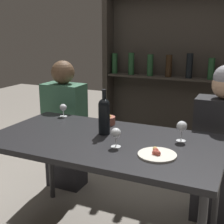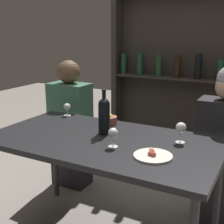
{
  "view_description": "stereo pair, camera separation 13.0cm",
  "coord_description": "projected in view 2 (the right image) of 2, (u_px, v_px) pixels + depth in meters",
  "views": [
    {
      "loc": [
        0.84,
        -1.71,
        1.46
      ],
      "look_at": [
        0.0,
        0.12,
        0.92
      ],
      "focal_mm": 50.0,
      "sensor_mm": 36.0,
      "label": 1
    },
    {
      "loc": [
        0.96,
        -1.66,
        1.46
      ],
      "look_at": [
        0.0,
        0.12,
        0.92
      ],
      "focal_mm": 50.0,
      "sensor_mm": 36.0,
      "label": 2
    }
  ],
  "objects": [
    {
      "name": "wine_rack_wall",
      "position": [
        180.0,
        65.0,
        3.35
      ],
      "size": [
        1.52,
        0.21,
        2.12
      ],
      "color": "#28231E",
      "rests_on": "ground_plane"
    },
    {
      "name": "seated_person_left",
      "position": [
        71.0,
        128.0,
        2.91
      ],
      "size": [
        0.37,
        0.22,
        1.2
      ],
      "color": "#26262B",
      "rests_on": "ground_plane"
    },
    {
      "name": "wine_glass_1",
      "position": [
        67.0,
        107.0,
        2.54
      ],
      "size": [
        0.06,
        0.06,
        0.1
      ],
      "color": "silver",
      "rests_on": "dining_table"
    },
    {
      "name": "wine_glass_2",
      "position": [
        113.0,
        134.0,
        1.86
      ],
      "size": [
        0.06,
        0.06,
        0.12
      ],
      "color": "silver",
      "rests_on": "dining_table"
    },
    {
      "name": "dining_table",
      "position": [
        103.0,
        147.0,
        2.04
      ],
      "size": [
        1.5,
        0.82,
        0.77
      ],
      "color": "black",
      "rests_on": "ground_plane"
    },
    {
      "name": "wine_bottle",
      "position": [
        104.0,
        114.0,
        2.09
      ],
      "size": [
        0.08,
        0.08,
        0.31
      ],
      "color": "black",
      "rests_on": "dining_table"
    },
    {
      "name": "snack_bowl",
      "position": [
        109.0,
        120.0,
        2.33
      ],
      "size": [
        0.12,
        0.12,
        0.08
      ],
      "color": "#995142",
      "rests_on": "dining_table"
    },
    {
      "name": "seated_person_right",
      "position": [
        223.0,
        152.0,
        2.28
      ],
      "size": [
        0.39,
        0.22,
        1.22
      ],
      "color": "#26262B",
      "rests_on": "ground_plane"
    },
    {
      "name": "food_plate_0",
      "position": [
        153.0,
        155.0,
        1.73
      ],
      "size": [
        0.22,
        0.22,
        0.04
      ],
      "color": "silver",
      "rests_on": "dining_table"
    },
    {
      "name": "wine_glass_0",
      "position": [
        181.0,
        128.0,
        1.93
      ],
      "size": [
        0.07,
        0.07,
        0.13
      ],
      "color": "silver",
      "rests_on": "dining_table"
    }
  ]
}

